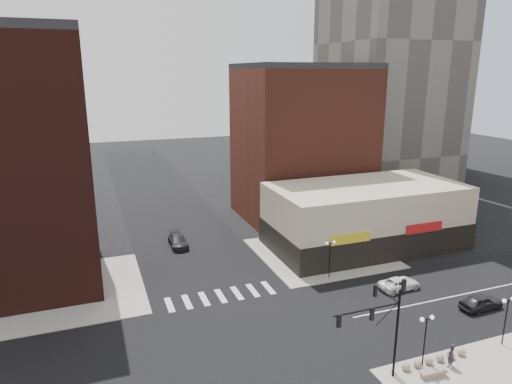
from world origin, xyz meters
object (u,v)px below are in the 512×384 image
dark_sedan_north (178,241)px  street_lamp_se_a (426,328)px  street_lamp_se_b (507,309)px  stone_bench (433,373)px  traffic_signal (383,316)px  white_suv (399,284)px  dark_sedan_east (481,302)px  pedestrian (451,355)px  street_lamp_ne (330,250)px

dark_sedan_north → street_lamp_se_a: bearing=-67.6°
street_lamp_se_b → stone_bench: bearing=-171.0°
street_lamp_se_b → dark_sedan_north: size_ratio=0.82×
traffic_signal → white_suv: bearing=47.2°
dark_sedan_east → dark_sedan_north: (-23.52, 25.89, 0.01)m
traffic_signal → street_lamp_se_a: size_ratio=1.87×
street_lamp_se_a → street_lamp_se_b: bearing=0.0°
stone_bench → dark_sedan_north: bearing=117.3°
street_lamp_se_b → dark_sedan_east: bearing=59.2°
dark_sedan_north → stone_bench: dark_sedan_north is taller
white_suv → dark_sedan_east: bearing=-147.0°
street_lamp_se_b → pedestrian: bearing=-172.6°
street_lamp_se_a → white_suv: 13.26m
street_lamp_ne → dark_sedan_east: size_ratio=0.97×
street_lamp_ne → stone_bench: bearing=-93.7°
traffic_signal → dark_sedan_north: 32.36m
traffic_signal → pedestrian: size_ratio=4.05×
street_lamp_se_b → dark_sedan_east: street_lamp_se_b is taller
street_lamp_ne → white_suv: size_ratio=0.94×
dark_sedan_north → pedestrian: pedestrian is taller
traffic_signal → white_suv: traffic_signal is taller
traffic_signal → pedestrian: bearing=-9.6°
stone_bench → street_lamp_se_a: bearing=91.7°
traffic_signal → dark_sedan_north: (-8.67, 30.89, -4.22)m
stone_bench → dark_sedan_east: bearing=36.4°
street_lamp_se_a → street_lamp_se_b: size_ratio=1.00×
traffic_signal → dark_sedan_east: traffic_signal is taller
street_lamp_se_a → street_lamp_se_b: 8.00m
dark_sedan_north → white_suv: bearing=-45.7°
traffic_signal → dark_sedan_north: size_ratio=1.53×
dark_sedan_east → dark_sedan_north: 34.97m
traffic_signal → street_lamp_se_b: size_ratio=1.87×
street_lamp_se_b → dark_sedan_north: (-20.43, 31.05, -2.55)m
traffic_signal → pedestrian: 6.93m
dark_sedan_north → pedestrian: (14.32, -31.85, 0.34)m
dark_sedan_east → street_lamp_se_b: bearing=147.8°
street_lamp_se_a → dark_sedan_north: street_lamp_se_a is taller
street_lamp_ne → stone_bench: size_ratio=1.97×
dark_sedan_east → dark_sedan_north: dark_sedan_north is taller
street_lamp_se_a → dark_sedan_north: bearing=111.8°
white_suv → dark_sedan_east: (4.59, -6.08, 0.12)m
dark_sedan_north → stone_bench: size_ratio=2.41×
street_lamp_se_b → pedestrian: (-6.11, -0.79, -2.21)m
street_lamp_se_b → dark_sedan_north: street_lamp_se_b is taller
street_lamp_se_a → stone_bench: (-0.11, -1.28, -2.91)m
street_lamp_se_b → stone_bench: (-8.11, -1.28, -2.91)m
street_lamp_se_a → street_lamp_ne: same height
traffic_signal → street_lamp_ne: 16.62m
street_lamp_se_b → stone_bench: street_lamp_se_b is taller
dark_sedan_east → pedestrian: (-9.19, -5.96, 0.35)m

